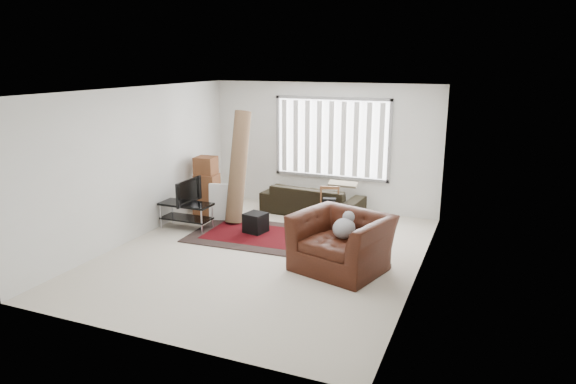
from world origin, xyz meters
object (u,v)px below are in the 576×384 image
armchair (342,238)px  tv_stand (186,210)px  moving_boxes (207,187)px  side_chair (329,205)px  sofa (312,195)px

armchair → tv_stand: bearing=-177.0°
tv_stand → moving_boxes: moving_boxes is taller
armchair → side_chair: bearing=129.1°
side_chair → armchair: armchair is taller
moving_boxes → armchair: size_ratio=0.74×
side_chair → sofa: bearing=115.9°
moving_boxes → sofa: (2.06, 0.80, -0.16)m
moving_boxes → armchair: 3.90m
tv_stand → armchair: bearing=-13.3°
tv_stand → side_chair: size_ratio=1.34×
armchair → moving_boxes: bearing=168.8°
tv_stand → sofa: (1.92, 1.81, 0.04)m
tv_stand → sofa: sofa is taller
side_chair → armchair: size_ratio=0.46×
sofa → side_chair: 0.84m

